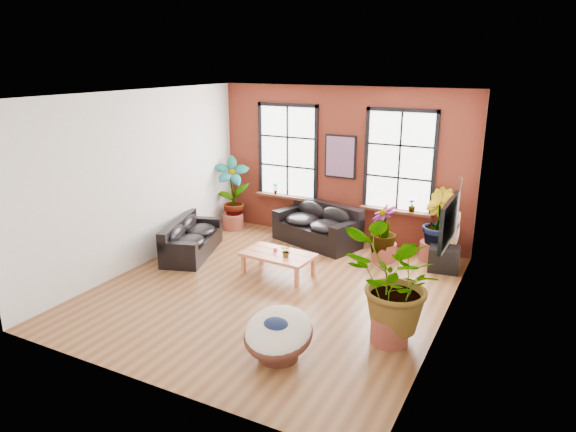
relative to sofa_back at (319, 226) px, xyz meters
name	(u,v)px	position (x,y,z in m)	size (l,w,h in m)	color
room	(276,196)	(0.29, -2.54, 1.34)	(6.04, 6.54, 3.54)	brown
sofa_back	(319,226)	(0.00, 0.00, 0.00)	(2.16, 1.51, 0.90)	black
sofa_left	(190,239)	(-2.18, -1.92, -0.07)	(1.36, 2.06, 0.75)	black
coffee_table	(278,256)	(0.04, -2.04, -0.02)	(1.44, 0.90, 0.53)	#CE6D4A
papasan_chair	(278,334)	(1.44, -4.63, -0.03)	(1.05, 1.06, 0.74)	#51281D
poster	(340,157)	(0.29, 0.49, 1.54)	(0.74, 0.06, 0.98)	black
tv_wall_unit	(451,223)	(3.22, -2.10, 1.13)	(0.13, 1.86, 1.20)	black
media_box	(444,259)	(2.88, -0.34, -0.17)	(0.64, 0.56, 0.48)	black
pot_back_left	(233,221)	(-2.31, -0.03, -0.22)	(0.56, 0.56, 0.37)	brown
pot_back_right	(433,251)	(2.56, 0.14, -0.21)	(0.60, 0.60, 0.40)	brown
pot_right_wall	(390,329)	(2.71, -3.49, -0.20)	(0.62, 0.62, 0.42)	brown
pot_mid	(384,252)	(1.65, -0.35, -0.22)	(0.55, 0.55, 0.37)	brown
floor_plant_back_left	(232,190)	(-2.33, 0.00, 0.57)	(0.87, 0.59, 1.65)	#103D11
floor_plant_back_right	(437,222)	(2.59, 0.17, 0.43)	(0.76, 0.61, 1.38)	#103D11
floor_plant_right_wall	(394,284)	(2.72, -3.47, 0.53)	(1.40, 1.21, 1.56)	#103D11
floor_plant_mid	(383,230)	(1.62, -0.38, 0.26)	(0.59, 0.59, 1.06)	#103D11
table_plant	(286,251)	(0.28, -2.14, 0.16)	(0.22, 0.19, 0.24)	#103D11
sill_plant_left	(275,189)	(-1.36, 0.44, 0.63)	(0.14, 0.10, 0.27)	#103D11
sill_plant_right	(412,206)	(1.99, 0.44, 0.63)	(0.15, 0.15, 0.27)	#103D11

